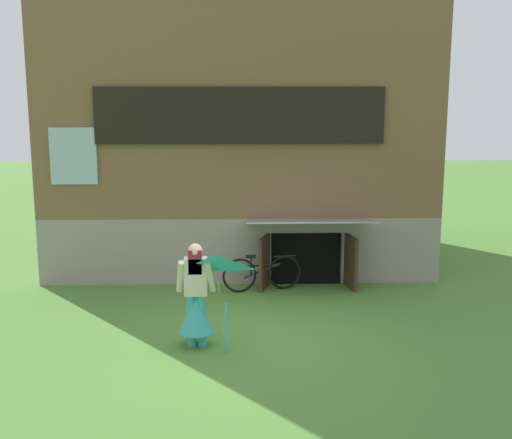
# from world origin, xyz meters

# --- Properties ---
(ground_plane) EXTENTS (60.00, 60.00, 0.00)m
(ground_plane) POSITION_xyz_m (0.00, 0.00, 0.00)
(ground_plane) COLOR #4C7F33
(log_house) EXTENTS (8.09, 6.21, 5.56)m
(log_house) POSITION_xyz_m (0.00, 5.54, 2.78)
(log_house) COLOR gray
(log_house) RESTS_ON ground_plane
(person) EXTENTS (0.61, 0.52, 1.59)m
(person) POSITION_xyz_m (-0.68, -0.27, 0.67)
(person) COLOR teal
(person) RESTS_ON ground_plane
(kite) EXTENTS (0.83, 0.91, 1.42)m
(kite) POSITION_xyz_m (-0.37, -0.80, 1.20)
(kite) COLOR #2DB2CC
(kite) RESTS_ON ground_plane
(bicycle_black) EXTENTS (1.55, 0.40, 0.72)m
(bicycle_black) POSITION_xyz_m (0.42, 2.54, 0.35)
(bicycle_black) COLOR black
(bicycle_black) RESTS_ON ground_plane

